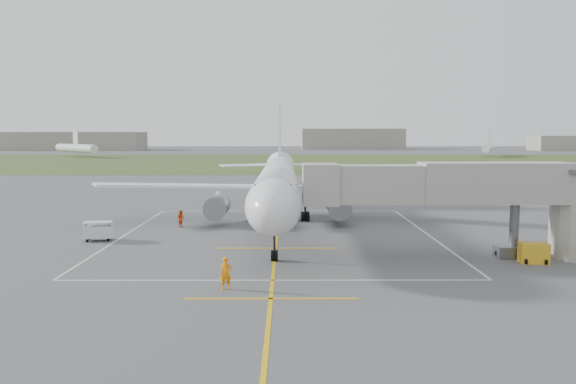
{
  "coord_description": "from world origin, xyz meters",
  "views": [
    {
      "loc": [
        0.9,
        -55.04,
        9.36
      ],
      "look_at": [
        1.03,
        -4.0,
        4.0
      ],
      "focal_mm": 35.0,
      "sensor_mm": 36.0,
      "label": 1
    }
  ],
  "objects_px": {
    "gpu_unit": "(534,253)",
    "ramp_worker_nose": "(226,273)",
    "airliner": "(278,183)",
    "baggage_cart": "(98,231)",
    "ramp_worker_wing": "(181,219)",
    "jet_bridge": "(485,195)"
  },
  "relations": [
    {
      "from": "baggage_cart",
      "to": "ramp_worker_wing",
      "type": "height_order",
      "value": "ramp_worker_wing"
    },
    {
      "from": "gpu_unit",
      "to": "airliner",
      "type": "bearing_deg",
      "value": 147.58
    },
    {
      "from": "ramp_worker_nose",
      "to": "baggage_cart",
      "type": "bearing_deg",
      "value": 124.96
    },
    {
      "from": "jet_bridge",
      "to": "ramp_worker_wing",
      "type": "xyz_separation_m",
      "value": [
        -25.4,
        14.02,
        -3.9
      ]
    },
    {
      "from": "ramp_worker_nose",
      "to": "ramp_worker_wing",
      "type": "relative_size",
      "value": 1.15
    },
    {
      "from": "jet_bridge",
      "to": "baggage_cart",
      "type": "height_order",
      "value": "jet_bridge"
    },
    {
      "from": "baggage_cart",
      "to": "ramp_worker_nose",
      "type": "relative_size",
      "value": 1.35
    },
    {
      "from": "jet_bridge",
      "to": "ramp_worker_nose",
      "type": "relative_size",
      "value": 11.97
    },
    {
      "from": "jet_bridge",
      "to": "ramp_worker_wing",
      "type": "relative_size",
      "value": 13.78
    },
    {
      "from": "gpu_unit",
      "to": "ramp_worker_wing",
      "type": "xyz_separation_m",
      "value": [
        -28.49,
        15.71,
        0.13
      ]
    },
    {
      "from": "ramp_worker_wing",
      "to": "airliner",
      "type": "bearing_deg",
      "value": -134.41
    },
    {
      "from": "gpu_unit",
      "to": "ramp_worker_nose",
      "type": "height_order",
      "value": "ramp_worker_nose"
    },
    {
      "from": "gpu_unit",
      "to": "ramp_worker_wing",
      "type": "height_order",
      "value": "ramp_worker_wing"
    },
    {
      "from": "baggage_cart",
      "to": "ramp_worker_nose",
      "type": "height_order",
      "value": "ramp_worker_nose"
    },
    {
      "from": "airliner",
      "to": "baggage_cart",
      "type": "xyz_separation_m",
      "value": [
        -15.57,
        -7.41,
        -3.54
      ]
    },
    {
      "from": "airliner",
      "to": "ramp_worker_nose",
      "type": "height_order",
      "value": "airliner"
    },
    {
      "from": "airliner",
      "to": "jet_bridge",
      "type": "relative_size",
      "value": 2.0
    },
    {
      "from": "airliner",
      "to": "gpu_unit",
      "type": "height_order",
      "value": "airliner"
    },
    {
      "from": "gpu_unit",
      "to": "ramp_worker_nose",
      "type": "bearing_deg",
      "value": -154.42
    },
    {
      "from": "jet_bridge",
      "to": "ramp_worker_nose",
      "type": "xyz_separation_m",
      "value": [
        -18.48,
        -8.58,
        -3.77
      ]
    },
    {
      "from": "baggage_cart",
      "to": "jet_bridge",
      "type": "bearing_deg",
      "value": -23.48
    },
    {
      "from": "jet_bridge",
      "to": "baggage_cart",
      "type": "bearing_deg",
      "value": 167.67
    }
  ]
}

